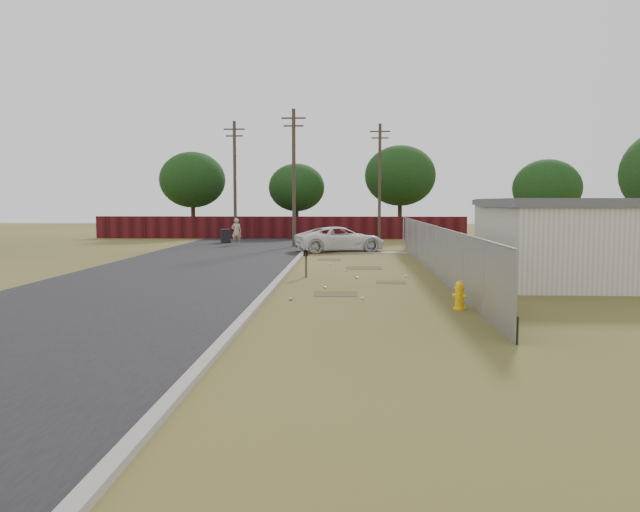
{
  "coord_description": "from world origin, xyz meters",
  "views": [
    {
      "loc": [
        -0.38,
        -24.99,
        2.99
      ],
      "look_at": [
        -1.38,
        -3.42,
        1.1
      ],
      "focal_mm": 35.0,
      "sensor_mm": 36.0,
      "label": 1
    }
  ],
  "objects_px": {
    "pedestrian": "(236,232)",
    "trash_bin": "(225,236)",
    "fire_hydrant": "(459,296)",
    "pickup_truck": "(340,239)",
    "mailbox": "(306,255)"
  },
  "relations": [
    {
      "from": "mailbox",
      "to": "pedestrian",
      "type": "relative_size",
      "value": 0.6
    },
    {
      "from": "pickup_truck",
      "to": "pedestrian",
      "type": "relative_size",
      "value": 2.9
    },
    {
      "from": "fire_hydrant",
      "to": "trash_bin",
      "type": "relative_size",
      "value": 0.82
    },
    {
      "from": "trash_bin",
      "to": "pedestrian",
      "type": "bearing_deg",
      "value": -60.43
    },
    {
      "from": "pedestrian",
      "to": "trash_bin",
      "type": "relative_size",
      "value": 1.83
    },
    {
      "from": "pedestrian",
      "to": "trash_bin",
      "type": "distance_m",
      "value": 2.47
    },
    {
      "from": "mailbox",
      "to": "pedestrian",
      "type": "bearing_deg",
      "value": 108.55
    },
    {
      "from": "fire_hydrant",
      "to": "mailbox",
      "type": "xyz_separation_m",
      "value": [
        -4.75,
        7.17,
        0.5
      ]
    },
    {
      "from": "pickup_truck",
      "to": "pedestrian",
      "type": "distance_m",
      "value": 8.85
    },
    {
      "from": "pedestrian",
      "to": "mailbox",
      "type": "bearing_deg",
      "value": 103.86
    },
    {
      "from": "mailbox",
      "to": "pedestrian",
      "type": "distance_m",
      "value": 18.9
    },
    {
      "from": "fire_hydrant",
      "to": "pedestrian",
      "type": "distance_m",
      "value": 27.31
    },
    {
      "from": "fire_hydrant",
      "to": "trash_bin",
      "type": "xyz_separation_m",
      "value": [
        -11.97,
        27.21,
        0.13
      ]
    },
    {
      "from": "mailbox",
      "to": "pedestrian",
      "type": "xyz_separation_m",
      "value": [
        -6.01,
        17.92,
        0.04
      ]
    },
    {
      "from": "fire_hydrant",
      "to": "trash_bin",
      "type": "bearing_deg",
      "value": 113.74
    }
  ]
}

